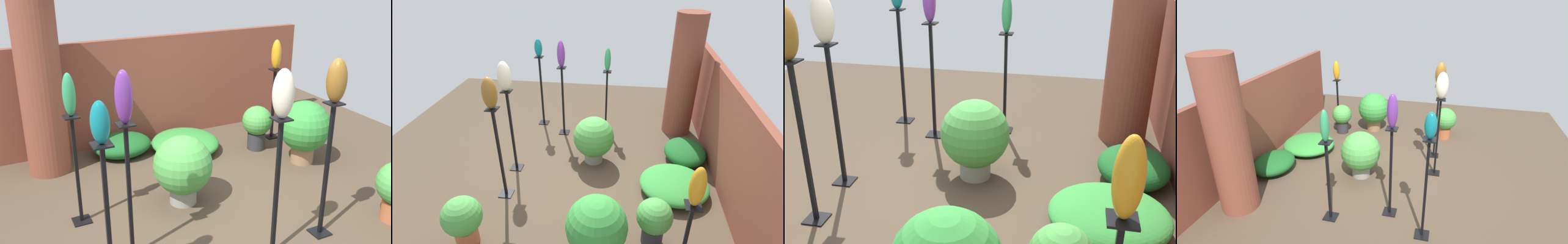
# 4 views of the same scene
# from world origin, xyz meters

# --- Properties ---
(ground_plane) EXTENTS (8.00, 8.00, 0.00)m
(ground_plane) POSITION_xyz_m (0.00, 0.00, 0.00)
(ground_plane) COLOR #4C3D2D
(brick_pillar) EXTENTS (0.57, 0.57, 2.43)m
(brick_pillar) POSITION_xyz_m (-1.64, 1.87, 1.22)
(brick_pillar) COLOR brown
(brick_pillar) RESTS_ON ground
(pedestal_ivory) EXTENTS (0.20, 0.20, 1.48)m
(pedestal_ivory) POSITION_xyz_m (0.07, -1.06, 0.69)
(pedestal_ivory) COLOR black
(pedestal_ivory) RESTS_ON ground
(pedestal_jade) EXTENTS (0.20, 0.20, 1.29)m
(pedestal_jade) POSITION_xyz_m (-1.55, 0.38, 0.59)
(pedestal_jade) COLOR black
(pedestal_jade) RESTS_ON ground
(pedestal_violet) EXTENTS (0.20, 0.20, 1.44)m
(pedestal_violet) POSITION_xyz_m (-1.23, -0.47, 0.67)
(pedestal_violet) COLOR black
(pedestal_violet) RESTS_ON ground
(pedestal_bronze) EXTENTS (0.20, 0.20, 1.51)m
(pedestal_bronze) POSITION_xyz_m (0.74, -1.01, 0.70)
(pedestal_bronze) COLOR black
(pedestal_bronze) RESTS_ON ground
(pedestal_teal) EXTENTS (0.20, 0.20, 1.52)m
(pedestal_teal) POSITION_xyz_m (-1.59, -1.00, 0.71)
(pedestal_teal) COLOR black
(pedestal_teal) RESTS_ON ground
(art_vase_ivory) EXTENTS (0.19, 0.21, 0.47)m
(art_vase_ivory) POSITION_xyz_m (0.07, -1.06, 1.72)
(art_vase_ivory) COLOR beige
(art_vase_ivory) RESTS_ON pedestal_ivory
(art_vase_jade) EXTENTS (0.13, 0.12, 0.47)m
(art_vase_jade) POSITION_xyz_m (-1.55, 0.38, 1.52)
(art_vase_jade) COLOR #2D9356
(art_vase_jade) RESTS_ON pedestal_jade
(art_vase_violet) EXTENTS (0.16, 0.15, 0.50)m
(art_vase_violet) POSITION_xyz_m (-1.23, -0.47, 1.70)
(art_vase_violet) COLOR #6B2D8C
(art_vase_violet) RESTS_ON pedestal_violet
(art_vase_amber) EXTENTS (0.15, 0.16, 0.47)m
(art_vase_amber) POSITION_xyz_m (1.85, 1.49, 1.39)
(art_vase_amber) COLOR orange
(art_vase_amber) RESTS_ON pedestal_amber
(art_vase_bronze) EXTENTS (0.19, 0.20, 0.45)m
(art_vase_bronze) POSITION_xyz_m (0.74, -1.01, 1.74)
(art_vase_bronze) COLOR brown
(art_vase_bronze) RESTS_ON pedestal_bronze
(potted_plant_back_center) EXTENTS (0.72, 0.72, 0.86)m
(potted_plant_back_center) POSITION_xyz_m (-0.33, 0.26, 0.48)
(potted_plant_back_center) COLOR gray
(potted_plant_back_center) RESTS_ON ground
(foliage_bed_east) EXTENTS (1.02, 1.08, 0.28)m
(foliage_bed_east) POSITION_xyz_m (0.33, 1.61, 0.14)
(foliage_bed_east) COLOR #338C38
(foliage_bed_east) RESTS_ON ground
(foliage_bed_west) EXTENTS (0.87, 0.73, 0.33)m
(foliage_bed_west) POSITION_xyz_m (-0.58, 1.90, 0.16)
(foliage_bed_west) COLOR #195923
(foliage_bed_west) RESTS_ON ground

